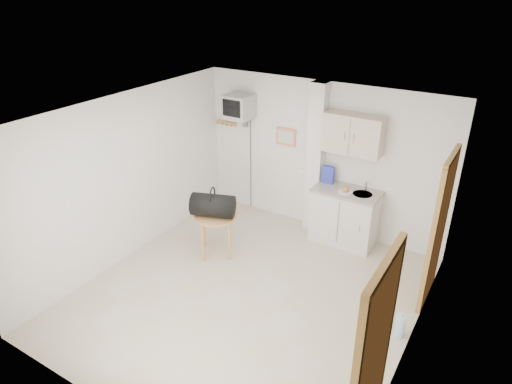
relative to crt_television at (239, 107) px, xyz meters
The scene contains 7 objects.
ground 3.15m from the crt_television, 54.36° to the right, with size 4.50×4.50×0.00m, color #C0B39C.
room_envelope 2.60m from the crt_television, 48.84° to the right, with size 4.24×4.54×2.55m.
kitchenette 2.32m from the crt_television, ahead, with size 1.03×0.58×2.10m.
crt_television is the anchor object (origin of this frame).
round_table 2.01m from the crt_television, 71.03° to the right, with size 0.65×0.65×0.68m.
duffel_bag 1.87m from the crt_television, 71.93° to the right, with size 0.71×0.54×0.47m.
water_bottle 4.24m from the crt_television, 26.87° to the right, with size 0.12×0.12×0.35m.
Camera 1 is at (2.70, -4.22, 3.97)m, focal length 32.00 mm.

